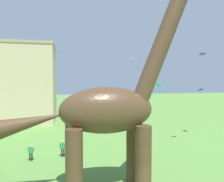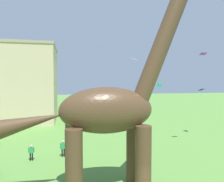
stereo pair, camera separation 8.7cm
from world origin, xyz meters
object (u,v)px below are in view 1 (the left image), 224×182
at_px(kite_mid_right, 134,59).
at_px(kite_high_right, 203,54).
at_px(kite_drifting, 159,85).
at_px(kite_apex, 201,90).
at_px(person_watching_child, 31,151).
at_px(dinosaur_sculpture, 106,110).
at_px(kite_mid_center, 71,94).
at_px(person_photographer, 63,147).

xyz_separation_m(kite_mid_right, kite_high_right, (3.94, -14.54, -0.79)).
relative_size(kite_drifting, kite_high_right, 0.62).
relative_size(kite_drifting, kite_apex, 0.54).
distance_m(person_watching_child, kite_mid_right, 24.47).
height_order(person_watching_child, kite_drifting, kite_drifting).
distance_m(dinosaur_sculpture, person_watching_child, 11.18).
xyz_separation_m(kite_mid_center, kite_drifting, (12.54, -1.66, 1.24)).
bearing_deg(kite_mid_center, person_watching_child, -120.64).
xyz_separation_m(dinosaur_sculpture, kite_drifting, (10.27, 12.99, 1.57)).
relative_size(person_watching_child, kite_mid_right, 0.77).
height_order(kite_mid_right, kite_high_right, kite_mid_right).
distance_m(kite_mid_center, kite_high_right, 17.95).
bearing_deg(person_watching_child, kite_mid_center, -137.66).
distance_m(kite_mid_center, kite_drifting, 12.71).
xyz_separation_m(person_watching_child, kite_mid_right, (15.99, 14.64, 11.35)).
distance_m(dinosaur_sculpture, kite_apex, 21.02).
bearing_deg(kite_apex, person_watching_child, -167.72).
bearing_deg(kite_drifting, kite_mid_right, 94.73).
bearing_deg(person_watching_child, kite_high_right, 163.28).
bearing_deg(kite_mid_right, kite_apex, -52.73).
bearing_deg(kite_drifting, kite_mid_center, 172.44).
height_order(kite_mid_center, kite_high_right, kite_high_right).
distance_m(kite_mid_right, kite_high_right, 15.08).
bearing_deg(kite_high_right, kite_mid_right, 105.15).
relative_size(dinosaur_sculpture, kite_apex, 14.11).
bearing_deg(kite_high_right, kite_apex, 55.98).
distance_m(kite_apex, kite_mid_right, 13.18).
bearing_deg(kite_mid_right, kite_drifting, -85.27).
xyz_separation_m(dinosaur_sculpture, person_watching_child, (-6.48, 7.55, -5.10)).
height_order(person_photographer, kite_apex, kite_apex).
xyz_separation_m(kite_apex, kite_high_right, (-3.35, -4.96, 4.59)).
bearing_deg(kite_mid_right, kite_mid_center, -147.40).
bearing_deg(kite_mid_right, dinosaur_sculpture, -113.19).
distance_m(person_watching_child, kite_apex, 24.56).
bearing_deg(kite_mid_right, person_photographer, -132.04).
xyz_separation_m(person_watching_child, kite_high_right, (19.92, 0.10, 10.56)).
xyz_separation_m(person_photographer, kite_mid_right, (12.78, 14.17, 11.27)).
distance_m(dinosaur_sculpture, kite_high_right, 16.40).
xyz_separation_m(person_photographer, kite_drifting, (13.54, 4.98, 6.58)).
height_order(dinosaur_sculpture, kite_high_right, dinosaur_sculpture).
relative_size(dinosaur_sculpture, kite_mid_right, 7.87).
distance_m(person_photographer, kite_drifting, 15.86).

